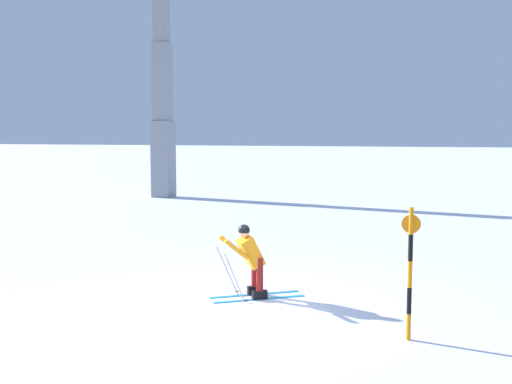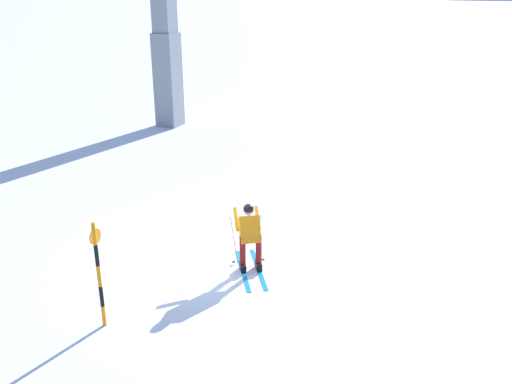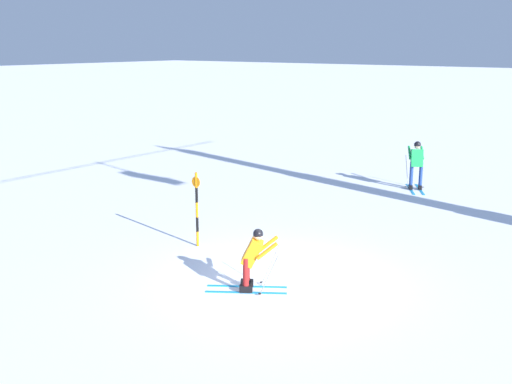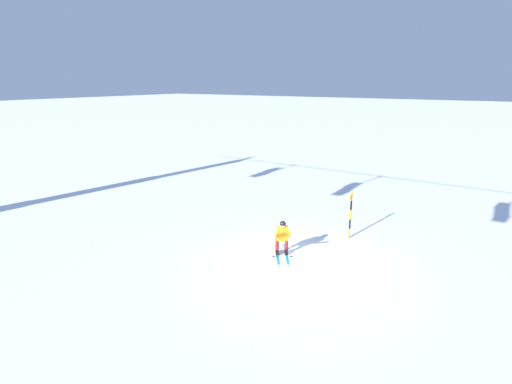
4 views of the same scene
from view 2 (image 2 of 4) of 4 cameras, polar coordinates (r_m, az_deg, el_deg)
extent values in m
plane|color=white|center=(12.44, -3.97, -6.56)|extent=(260.00, 260.00, 0.00)
cube|color=#198CCC|center=(11.84, -1.37, -8.03)|extent=(1.06, 1.53, 0.01)
cube|color=black|center=(11.80, -1.37, -7.67)|extent=(0.25, 0.29, 0.16)
cylinder|color=maroon|center=(11.61, -1.39, -5.98)|extent=(0.13, 0.13, 0.62)
cube|color=#198CCC|center=(11.89, 0.27, -7.89)|extent=(1.06, 1.53, 0.01)
cube|color=black|center=(11.85, 0.27, -7.53)|extent=(0.25, 0.29, 0.16)
cylinder|color=maroon|center=(11.66, 0.27, -5.85)|extent=(0.13, 0.13, 0.62)
cube|color=orange|center=(11.57, -0.66, -3.90)|extent=(0.62, 0.64, 0.63)
sphere|color=beige|center=(11.53, -0.77, -1.92)|extent=(0.21, 0.21, 0.21)
sphere|color=black|center=(11.52, -0.77, -1.76)|extent=(0.22, 0.22, 0.22)
cylinder|color=orange|center=(11.79, -2.02, -2.82)|extent=(0.33, 0.44, 0.41)
cylinder|color=gray|center=(12.06, -2.22, -5.24)|extent=(0.36, 0.33, 1.06)
cylinder|color=black|center=(12.07, -2.31, -7.19)|extent=(0.07, 0.07, 0.01)
cylinder|color=orange|center=(11.86, 0.18, -2.67)|extent=(0.33, 0.44, 0.41)
cylinder|color=gray|center=(12.13, 0.37, -5.04)|extent=(0.17, 0.45, 1.06)
cylinder|color=black|center=(12.16, 0.73, -6.95)|extent=(0.07, 0.07, 0.01)
cube|color=gray|center=(22.94, -9.01, 11.24)|extent=(0.87, 0.87, 3.68)
cylinder|color=orange|center=(10.43, -15.35, -12.13)|extent=(0.07, 0.07, 0.40)
cylinder|color=black|center=(10.22, -15.57, -10.25)|extent=(0.07, 0.07, 0.40)
cylinder|color=orange|center=(10.02, -15.80, -8.29)|extent=(0.07, 0.07, 0.40)
cylinder|color=black|center=(9.83, -16.04, -6.25)|extent=(0.07, 0.07, 0.40)
cylinder|color=orange|center=(9.65, -16.28, -4.14)|extent=(0.07, 0.07, 0.40)
cylinder|color=orange|center=(9.66, -16.18, -4.42)|extent=(0.02, 0.28, 0.28)
camera|label=1|loc=(16.27, -43.10, 6.02)|focal=41.77mm
camera|label=3|loc=(17.96, 43.56, 14.08)|focal=42.73mm
camera|label=4|loc=(23.65, -3.26, 22.45)|focal=27.37mm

